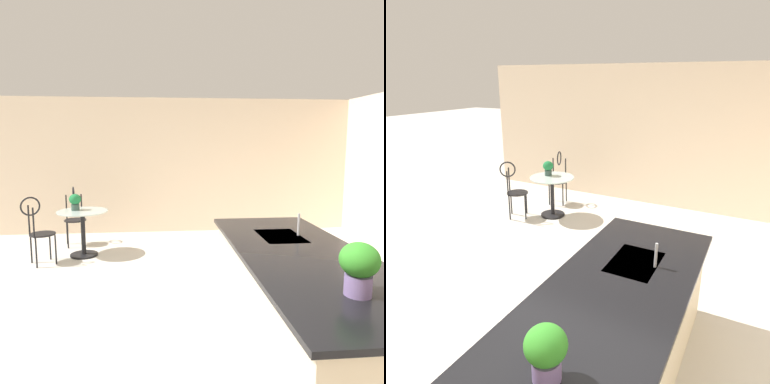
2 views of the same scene
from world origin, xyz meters
TOP-DOWN VIEW (x-y plane):
  - ground_plane at (0.00, 0.00)m, footprint 40.00×40.00m
  - wall_left_window at (-4.26, 0.00)m, footprint 0.12×7.80m
  - kitchen_island at (0.30, 0.85)m, footprint 2.80×1.06m
  - bistro_table at (-2.72, -1.56)m, footprint 0.80×0.80m
  - chair_near_window at (-2.35, -2.14)m, footprint 0.52×0.52m
  - chair_by_island at (-3.39, -1.84)m, footprint 0.52×0.47m
  - sink_faucet at (-0.25, 1.03)m, footprint 0.02×0.02m
  - potted_plant_on_table at (-2.79, -1.68)m, footprint 0.19×0.19m
  - potted_plant_counter_far at (1.15, 0.84)m, footprint 0.23×0.23m

SIDE VIEW (x-z plane):
  - ground_plane at x=0.00m, z-range 0.00..0.00m
  - bistro_table at x=-2.72m, z-range 0.08..0.82m
  - kitchen_island at x=0.30m, z-range 0.00..0.92m
  - chair_near_window at x=-2.35m, z-range 0.05..1.09m
  - chair_by_island at x=-3.39m, z-range 0.05..1.09m
  - potted_plant_on_table at x=-2.79m, z-range 0.76..1.02m
  - sink_faucet at x=-0.25m, z-range 0.92..1.14m
  - potted_plant_counter_far at x=1.15m, z-range 0.94..1.27m
  - wall_left_window at x=-4.26m, z-range 0.00..2.70m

